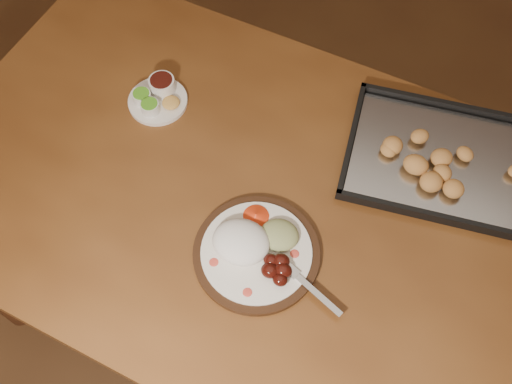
% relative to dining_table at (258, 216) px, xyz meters
% --- Properties ---
extents(ground, '(4.00, 4.00, 0.00)m').
position_rel_dining_table_xyz_m(ground, '(-0.00, 0.20, -0.65)').
color(ground, brown).
rests_on(ground, ground).
extents(dining_table, '(1.59, 1.06, 0.75)m').
position_rel_dining_table_xyz_m(dining_table, '(0.00, 0.00, 0.00)').
color(dining_table, brown).
rests_on(dining_table, ground).
extents(dinner_plate, '(0.33, 0.26, 0.06)m').
position_rel_dining_table_xyz_m(dinner_plate, '(0.04, -0.13, 0.12)').
color(dinner_plate, black).
rests_on(dinner_plate, dining_table).
extents(condiment_saucer, '(0.14, 0.14, 0.05)m').
position_rel_dining_table_xyz_m(condiment_saucer, '(-0.31, 0.16, 0.11)').
color(condiment_saucer, white).
rests_on(condiment_saucer, dining_table).
extents(baking_tray, '(0.45, 0.35, 0.04)m').
position_rel_dining_table_xyz_m(baking_tray, '(0.36, 0.22, 0.11)').
color(baking_tray, black).
rests_on(baking_tray, dining_table).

